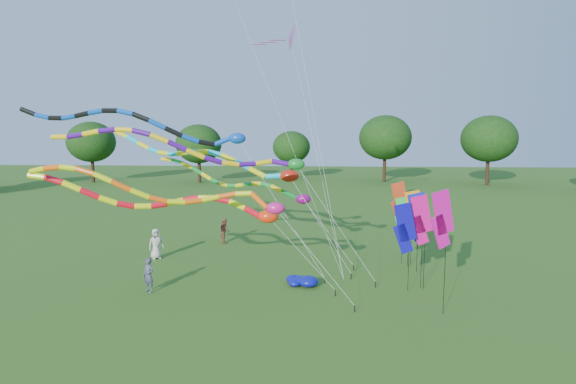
# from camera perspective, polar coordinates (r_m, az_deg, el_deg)

# --- Properties ---
(ground) EXTENTS (160.00, 160.00, 0.00)m
(ground) POSITION_cam_1_polar(r_m,az_deg,el_deg) (20.92, 0.18, -14.35)
(ground) COLOR #2D5B18
(ground) RESTS_ON ground
(tree_ring) EXTENTS (119.13, 116.60, 9.68)m
(tree_ring) POSITION_cam_1_polar(r_m,az_deg,el_deg) (21.10, 7.02, 1.24)
(tree_ring) COLOR #382314
(tree_ring) RESTS_ON ground
(tube_kite_red) EXTENTS (13.20, 1.96, 6.43)m
(tube_kite_red) POSITION_cam_1_polar(r_m,az_deg,el_deg) (22.28, -12.04, -1.37)
(tube_kite_red) COLOR black
(tube_kite_red) RESTS_ON ground
(tube_kite_orange) EXTENTS (13.38, 1.46, 6.87)m
(tube_kite_orange) POSITION_cam_1_polar(r_m,az_deg,el_deg) (20.56, -12.08, -0.19)
(tube_kite_orange) COLOR black
(tube_kite_orange) RESTS_ON ground
(tube_kite_purple) EXTENTS (15.03, 1.80, 8.46)m
(tube_kite_purple) POSITION_cam_1_polar(r_m,az_deg,el_deg) (22.84, -9.86, 4.74)
(tube_kite_purple) COLOR black
(tube_kite_purple) RESTS_ON ground
(tube_kite_blue) EXTENTS (15.18, 1.16, 9.38)m
(tube_kite_blue) POSITION_cam_1_polar(r_m,az_deg,el_deg) (24.66, -15.68, 7.44)
(tube_kite_blue) COLOR black
(tube_kite_blue) RESTS_ON ground
(tube_kite_cyan) EXTENTS (15.04, 7.37, 8.23)m
(tube_kite_cyan) POSITION_cam_1_polar(r_m,az_deg,el_deg) (28.62, -8.75, 3.86)
(tube_kite_cyan) COLOR black
(tube_kite_cyan) RESTS_ON ground
(tube_kite_green) EXTENTS (12.23, 5.76, 6.44)m
(tube_kite_green) POSITION_cam_1_polar(r_m,az_deg,el_deg) (29.44, -4.87, 0.92)
(tube_kite_green) COLOR black
(tube_kite_green) RESTS_ON ground
(delta_kite_high_c) EXTENTS (5.19, 5.19, 13.90)m
(delta_kite_high_c) POSITION_cam_1_polar(r_m,az_deg,el_deg) (28.23, 0.27, 17.89)
(delta_kite_high_c) COLOR black
(delta_kite_high_c) RESTS_ON ground
(banner_pole_magenta_b) EXTENTS (1.16, 0.17, 4.69)m
(banner_pole_magenta_b) POSITION_cam_1_polar(r_m,az_deg,el_deg) (24.01, 15.46, -3.23)
(banner_pole_magenta_b) COLOR black
(banner_pole_magenta_b) RESTS_ON ground
(banner_pole_orange) EXTENTS (1.16, 0.11, 4.55)m
(banner_pole_orange) POSITION_cam_1_polar(r_m,az_deg,el_deg) (26.74, 14.70, -2.41)
(banner_pole_orange) COLOR black
(banner_pole_orange) RESTS_ON ground
(banner_pole_blue_a) EXTENTS (1.16, 0.15, 4.34)m
(banner_pole_blue_a) POSITION_cam_1_polar(r_m,az_deg,el_deg) (23.61, 13.66, -4.20)
(banner_pole_blue_a) COLOR black
(banner_pole_blue_a) RESTS_ON ground
(banner_pole_violet) EXTENTS (1.12, 0.48, 4.03)m
(banner_pole_violet) POSITION_cam_1_polar(r_m,az_deg,el_deg) (28.20, 13.99, -2.94)
(banner_pole_violet) COLOR black
(banner_pole_violet) RESTS_ON ground
(banner_pole_green) EXTENTS (1.15, 0.32, 4.06)m
(banner_pole_green) POSITION_cam_1_polar(r_m,az_deg,el_deg) (27.83, 13.64, -3.02)
(banner_pole_green) COLOR black
(banner_pole_green) RESTS_ON ground
(banner_pole_red) EXTENTS (1.12, 0.48, 4.84)m
(banner_pole_red) POSITION_cam_1_polar(r_m,az_deg,el_deg) (28.12, 13.07, -1.29)
(banner_pole_red) COLOR black
(banner_pole_red) RESTS_ON ground
(banner_pole_magenta_a) EXTENTS (1.09, 0.54, 5.36)m
(banner_pole_magenta_a) POSITION_cam_1_polar(r_m,az_deg,el_deg) (20.77, 17.80, -3.13)
(banner_pole_magenta_a) COLOR black
(banner_pole_magenta_a) RESTS_ON ground
(banner_pole_blue_b) EXTENTS (1.16, 0.14, 4.77)m
(banner_pole_blue_b) POSITION_cam_1_polar(r_m,az_deg,el_deg) (24.18, 15.16, -2.95)
(banner_pole_blue_b) COLOR black
(banner_pole_blue_b) RESTS_ON ground
(blue_nylon_heap) EXTENTS (1.22, 1.53, 0.46)m
(blue_nylon_heap) POSITION_cam_1_polar(r_m,az_deg,el_deg) (24.69, 2.09, -10.36)
(blue_nylon_heap) COLOR #0B1196
(blue_nylon_heap) RESTS_ON ground
(person_a) EXTENTS (1.06, 0.99, 1.83)m
(person_a) POSITION_cam_1_polar(r_m,az_deg,el_deg) (30.15, -15.37, -5.93)
(person_a) COLOR beige
(person_a) RESTS_ON ground
(person_b) EXTENTS (0.73, 0.65, 1.68)m
(person_b) POSITION_cam_1_polar(r_m,az_deg,el_deg) (24.26, -16.20, -9.44)
(person_b) COLOR #444760
(person_b) RESTS_ON ground
(person_c) EXTENTS (0.90, 0.99, 1.66)m
(person_c) POSITION_cam_1_polar(r_m,az_deg,el_deg) (33.41, -7.51, -4.56)
(person_c) COLOR brown
(person_c) RESTS_ON ground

